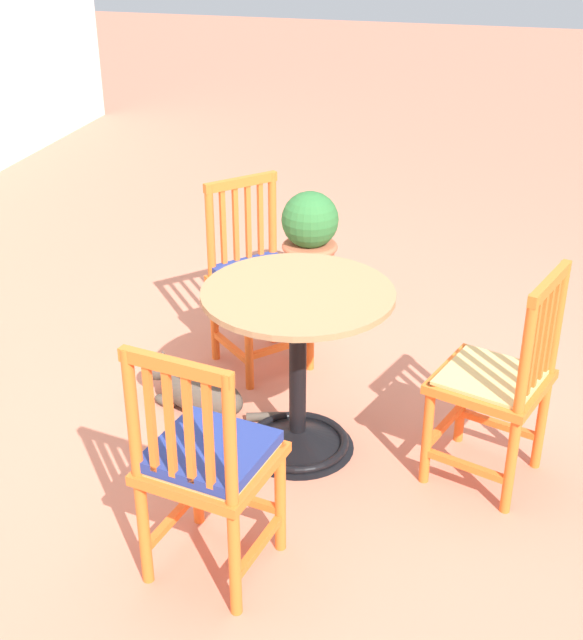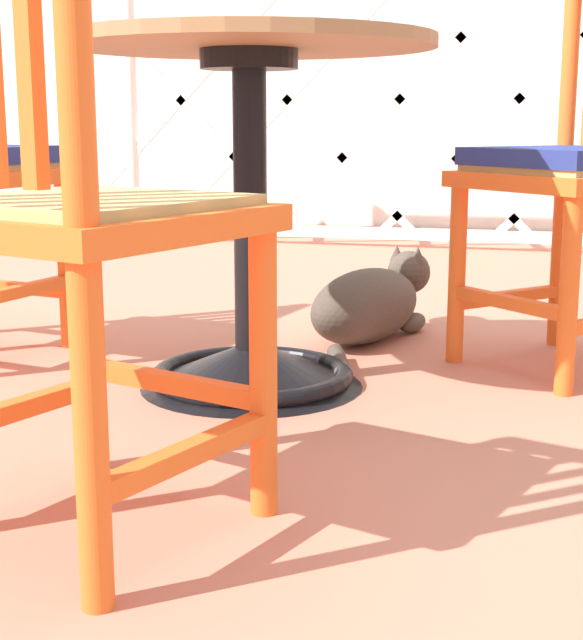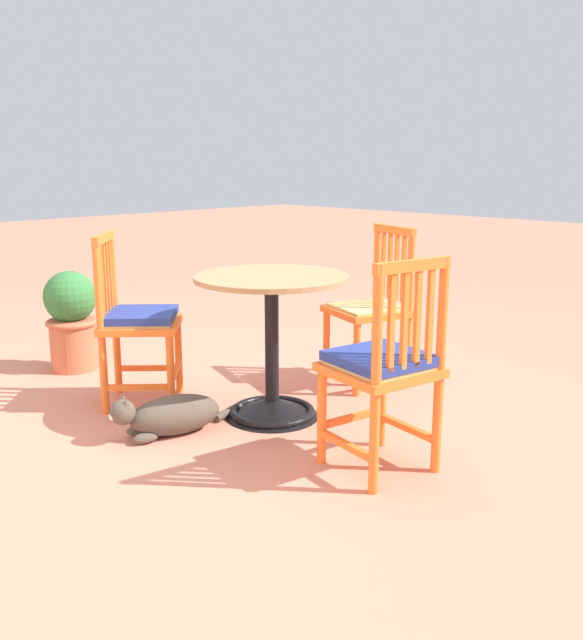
{
  "view_description": "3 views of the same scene",
  "coord_description": "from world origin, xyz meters",
  "views": [
    {
      "loc": [
        -3.09,
        -0.7,
        2.16
      ],
      "look_at": [
        0.04,
        0.1,
        0.51
      ],
      "focal_mm": 48.91,
      "sensor_mm": 36.0,
      "label": 1
    },
    {
      "loc": [
        0.47,
        -1.9,
        0.56
      ],
      "look_at": [
        -0.01,
        -0.08,
        0.17
      ],
      "focal_mm": 54.42,
      "sensor_mm": 36.0,
      "label": 2
    },
    {
      "loc": [
        -2.57,
        2.37,
        1.28
      ],
      "look_at": [
        -0.22,
        -0.01,
        0.51
      ],
      "focal_mm": 39.28,
      "sensor_mm": 36.0,
      "label": 3
    }
  ],
  "objects": [
    {
      "name": "ground_plane",
      "position": [
        0.0,
        0.0,
        0.0
      ],
      "size": [
        24.0,
        24.0,
        0.0
      ],
      "primitive_type": "plane",
      "color": "#C6755B"
    },
    {
      "name": "lattice_fence_panel",
      "position": [
        -0.18,
        2.47,
        0.66
      ],
      "size": [
        3.25,
        0.06,
        1.32
      ],
      "color": "silver",
      "rests_on": "ground_plane"
    },
    {
      "name": "cafe_table",
      "position": [
        -0.12,
        0.03,
        0.28
      ],
      "size": [
        0.76,
        0.76,
        0.73
      ],
      "color": "black",
      "rests_on": "ground_plane"
    },
    {
      "name": "orange_chair_by_planter",
      "position": [
        0.53,
        0.39,
        0.45
      ],
      "size": [
        0.57,
        0.57,
        0.91
      ],
      "color": "orange",
      "rests_on": "ground_plane"
    },
    {
      "name": "orange_chair_near_fence",
      "position": [
        -0.13,
        -0.76,
        0.43
      ],
      "size": [
        0.51,
        0.51,
        0.91
      ],
      "color": "orange",
      "rests_on": "ground_plane"
    },
    {
      "name": "tabby_cat",
      "position": [
        0.05,
        0.55,
        0.1
      ],
      "size": [
        0.33,
        0.74,
        0.23
      ],
      "color": "#4C4238",
      "rests_on": "ground_plane"
    }
  ]
}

